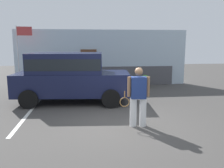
# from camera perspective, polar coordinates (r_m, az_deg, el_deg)

# --- Properties ---
(ground_plane) EXTENTS (40.00, 40.00, 0.00)m
(ground_plane) POSITION_cam_1_polar(r_m,az_deg,el_deg) (7.11, 1.85, -10.03)
(ground_plane) COLOR #423F3D
(parking_stripe_0) EXTENTS (0.12, 4.40, 0.01)m
(parking_stripe_0) POSITION_cam_1_polar(r_m,az_deg,el_deg) (8.71, -19.87, -6.83)
(parking_stripe_0) COLOR silver
(parking_stripe_0) RESTS_ON ground_plane
(house_frontage) EXTENTS (9.88, 0.40, 3.21)m
(house_frontage) POSITION_cam_1_polar(r_m,az_deg,el_deg) (13.59, -2.34, 6.05)
(house_frontage) COLOR silver
(house_frontage) RESTS_ON ground_plane
(parked_suv) EXTENTS (4.73, 2.44, 2.05)m
(parked_suv) POSITION_cam_1_polar(r_m,az_deg,el_deg) (9.72, -10.26, 2.20)
(parked_suv) COLOR #141938
(parked_suv) RESTS_ON ground_plane
(tennis_player_man) EXTENTS (0.90, 0.31, 1.75)m
(tennis_player_man) POSITION_cam_1_polar(r_m,az_deg,el_deg) (6.81, 6.46, -3.04)
(tennis_player_man) COLOR white
(tennis_player_man) RESTS_ON ground_plane
(potted_plant_by_porch) EXTENTS (0.53, 0.53, 0.69)m
(potted_plant_by_porch) POSITION_cam_1_polar(r_m,az_deg,el_deg) (13.10, 8.10, 0.87)
(potted_plant_by_porch) COLOR #9E5638
(potted_plant_by_porch) RESTS_ON ground_plane
(flag_pole) EXTENTS (0.80, 0.09, 3.34)m
(flag_pole) POSITION_cam_1_polar(r_m,az_deg,el_deg) (13.13, -21.50, 8.67)
(flag_pole) COLOR silver
(flag_pole) RESTS_ON ground_plane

